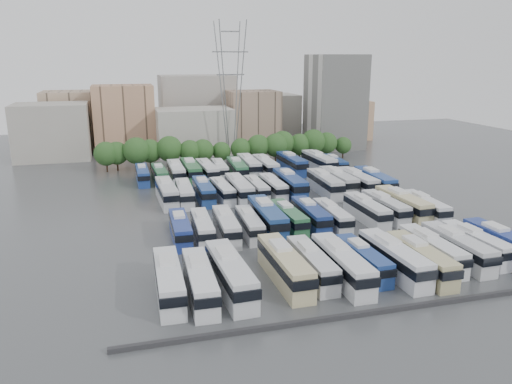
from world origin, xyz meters
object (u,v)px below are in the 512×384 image
object	(u,v)px
bus_r0_s1	(200,281)
bus_r1_s1	(180,228)
bus_r1_s10	(367,210)
bus_r2_s8	(290,183)
bus_r1_s7	(311,215)
bus_r1_s8	(332,216)
bus_r0_s2	(230,274)
bus_r1_s12	(403,204)
apartment_tower	(335,102)
bus_r3_s10	(292,163)
bus_r0_s13	(503,243)
bus_r1_s3	(226,225)
bus_r2_s13	(375,181)
bus_r1_s11	(385,207)
bus_r1_s13	(425,207)
bus_r2_s5	(239,189)
bus_r1_s5	(267,217)
bus_r2_s10	(325,183)
bus_r3_s3	(191,170)
bus_r0_s6	(342,264)
bus_r3_s4	(207,171)
bus_r2_s3	(204,191)
bus_r3_s7	(249,165)
bus_r2_s2	(185,193)
bus_r2_s4	(222,191)
bus_r0_s7	(363,259)
bus_r1_s4	(250,224)
bus_r0_s12	(476,243)
bus_r1_s2	(202,227)
bus_r0_s8	(394,258)
bus_r1_s6	(288,217)
bus_r2_s1	(167,192)
bus_r3_s6	(237,169)
bus_r0_s4	(285,265)
bus_r0_s11	(457,247)
bus_r3_s1	(160,174)
bus_r3_s13	(335,164)
bus_r3_s2	(176,172)
bus_r3_s5	(220,169)
bus_r3_s8	(265,166)
bus_r0_s5	(312,263)
bus_r2_s7	(273,187)
electricity_pylon	(231,85)
bus_r0_s0	(169,280)
bus_r2_s6	(256,188)
bus_r2_s11	(338,181)
bus_r3_s12	(319,162)
bus_r0_s10	(432,249)
bus_r2_s12	(357,181)
bus_r0_s9	(421,258)

from	to	relation	value
bus_r0_s1	bus_r1_s1	bearing A→B (deg)	91.36
bus_r1_s10	bus_r2_s8	xyz separation A→B (m)	(-6.51, 18.38, 0.28)
bus_r1_s7	bus_r1_s8	distance (m)	3.30
bus_r0_s2	bus_r1_s12	bearing A→B (deg)	27.93
apartment_tower	bus_r3_s10	distance (m)	36.87
bus_r0_s13	bus_r1_s3	size ratio (longest dim) A/B	1.08
bus_r2_s13	bus_r1_s11	bearing A→B (deg)	-111.09
bus_r1_s13	bus_r2_s5	world-z (taller)	bus_r2_s5
bus_r1_s5	bus_r2_s10	distance (m)	23.77
bus_r0_s2	bus_r3_s3	bearing A→B (deg)	84.35
bus_r0_s6	bus_r0_s1	bearing A→B (deg)	-179.57
bus_r3_s4	bus_r0_s13	bearing A→B (deg)	-63.37
bus_r2_s3	bus_r3_s7	distance (m)	22.59
bus_r2_s2	bus_r2_s4	size ratio (longest dim) A/B	1.05
bus_r0_s7	bus_r2_s5	world-z (taller)	bus_r2_s5
bus_r1_s4	bus_r3_s10	xyz separation A→B (m)	(19.78, 37.74, 0.37)
bus_r0_s12	bus_r1_s2	world-z (taller)	bus_r0_s12
bus_r0_s8	bus_r3_s7	world-z (taller)	bus_r3_s7
bus_r1_s6	bus_r3_s4	size ratio (longest dim) A/B	0.92
bus_r0_s13	bus_r1_s11	distance (m)	20.06
bus_r2_s1	bus_r3_s6	bearing A→B (deg)	41.77
bus_r1_s8	bus_r2_s10	size ratio (longest dim) A/B	0.85
bus_r0_s1	bus_r0_s4	xyz separation A→B (m)	(10.08, 1.27, 0.13)
bus_r1_s2	bus_r2_s4	world-z (taller)	bus_r2_s4
bus_r0_s11	bus_r2_s5	size ratio (longest dim) A/B	0.95
bus_r3_s1	bus_r3_s13	size ratio (longest dim) A/B	1.01
bus_r2_s5	bus_r3_s2	distance (m)	19.97
bus_r1_s7	bus_r3_s5	xyz separation A→B (m)	(-6.88, 36.22, -0.12)
bus_r0_s7	bus_r1_s1	size ratio (longest dim) A/B	0.98
bus_r1_s10	bus_r3_s8	bearing A→B (deg)	100.03
apartment_tower	bus_r3_s5	bearing A→B (deg)	-144.86
bus_r0_s5	bus_r2_s7	world-z (taller)	bus_r0_s5
electricity_pylon	bus_r1_s10	world-z (taller)	electricity_pylon
bus_r2_s3	bus_r3_s4	distance (m)	16.32
bus_r0_s2	bus_r0_s7	bearing A→B (deg)	0.18
bus_r0_s0	bus_r1_s4	world-z (taller)	bus_r0_s0
bus_r2_s6	bus_r2_s11	distance (m)	16.52
bus_r0_s4	bus_r3_s12	bearing A→B (deg)	63.39
bus_r1_s8	bus_r3_s1	world-z (taller)	bus_r1_s8
bus_r1_s4	bus_r2_s7	size ratio (longest dim) A/B	0.96
bus_r0_s10	bus_r0_s2	bearing A→B (deg)	-178.39
bus_r1_s8	bus_r2_s12	size ratio (longest dim) A/B	0.86
bus_r2_s1	bus_r1_s11	bearing A→B (deg)	-30.31
apartment_tower	bus_r3_s2	size ratio (longest dim) A/B	2.08
bus_r2_s13	bus_r0_s11	bearing A→B (deg)	-99.60
bus_r0_s8	bus_r3_s5	size ratio (longest dim) A/B	1.16
bus_r0_s2	bus_r3_s8	distance (m)	57.15
bus_r2_s12	bus_r1_s6	bearing A→B (deg)	-141.52
bus_r3_s10	bus_r0_s9	bearing A→B (deg)	-94.78
bus_r3_s7	bus_r2_s6	bearing A→B (deg)	-98.99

